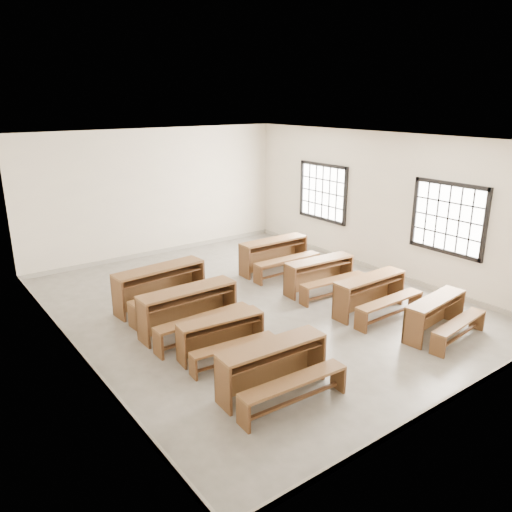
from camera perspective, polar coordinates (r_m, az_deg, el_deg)
room at (r=9.34m, az=0.45°, el=6.79°), size 8.50×8.50×3.20m
desk_set_0 at (r=6.97m, az=2.12°, el=-12.36°), size 1.64×0.91×0.72m
desk_set_1 at (r=7.93m, az=-3.88°, el=-8.89°), size 1.45×0.85×0.63m
desk_set_2 at (r=8.70m, az=-7.58°, el=-5.83°), size 1.76×0.92×0.79m
desk_set_3 at (r=9.78m, az=-10.75°, el=-3.21°), size 1.87×1.07×0.81m
desk_set_4 at (r=9.11m, az=20.02°, el=-6.22°), size 1.53×0.92×0.65m
desk_set_5 at (r=9.64m, az=13.08°, el=-4.04°), size 1.59×0.84×0.71m
desk_set_6 at (r=10.50m, az=7.39°, el=-1.94°), size 1.61×0.91×0.70m
desk_set_7 at (r=11.62m, az=2.19°, el=0.33°), size 1.71×0.91×0.76m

